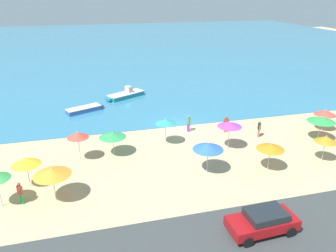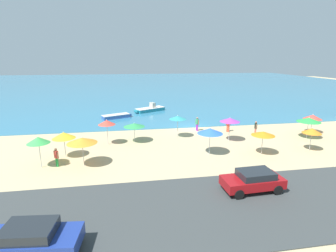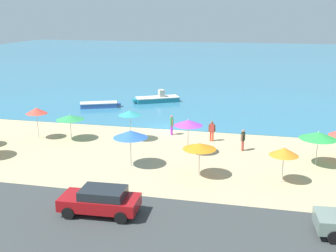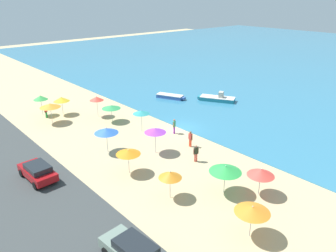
{
  "view_description": "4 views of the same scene",
  "coord_description": "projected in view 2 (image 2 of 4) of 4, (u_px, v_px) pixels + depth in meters",
  "views": [
    {
      "loc": [
        -8.93,
        -29.81,
        13.03
      ],
      "look_at": [
        -2.35,
        -4.59,
        2.13
      ],
      "focal_mm": 35.0,
      "sensor_mm": 36.0,
      "label": 1
    },
    {
      "loc": [
        -8.03,
        -31.2,
        8.69
      ],
      "look_at": [
        -3.52,
        -4.29,
        1.5
      ],
      "focal_mm": 28.0,
      "sensor_mm": 36.0,
      "label": 2
    },
    {
      "loc": [
        7.9,
        -34.85,
        10.04
      ],
      "look_at": [
        0.3,
        -1.9,
        0.85
      ],
      "focal_mm": 45.0,
      "sensor_mm": 36.0,
      "label": 3
    },
    {
      "loc": [
        24.92,
        -24.12,
        14.45
      ],
      "look_at": [
        2.16,
        -3.88,
        2.03
      ],
      "focal_mm": 35.0,
      "sensor_mm": 36.0,
      "label": 4
    }
  ],
  "objects": [
    {
      "name": "coastal_road",
      "position": [
        261.0,
        203.0,
        16.08
      ],
      "size": [
        80.0,
        8.0,
        0.06
      ],
      "primitive_type": "cube",
      "color": "#383D3D",
      "rests_on": "ground_plane"
    },
    {
      "name": "beach_umbrella_5",
      "position": [
        107.0,
        122.0,
        26.31
      ],
      "size": [
        1.72,
        1.72,
        2.64
      ],
      "color": "#B2B2B7",
      "rests_on": "ground_plane"
    },
    {
      "name": "beach_umbrella_2",
      "position": [
        178.0,
        118.0,
        28.68
      ],
      "size": [
        1.88,
        1.88,
        2.53
      ],
      "color": "#B2B2B7",
      "rests_on": "ground_plane"
    },
    {
      "name": "bather_0",
      "position": [
        197.0,
        123.0,
        31.66
      ],
      "size": [
        0.37,
        0.51,
        1.69
      ],
      "color": "purple",
      "rests_on": "ground_plane"
    },
    {
      "name": "beach_umbrella_10",
      "position": [
        263.0,
        133.0,
        23.68
      ],
      "size": [
        2.1,
        2.1,
        2.25
      ],
      "color": "#B2B2B7",
      "rests_on": "ground_plane"
    },
    {
      "name": "beach_umbrella_1",
      "position": [
        82.0,
        140.0,
        21.07
      ],
      "size": [
        2.42,
        2.42,
        2.49
      ],
      "color": "#B2B2B7",
      "rests_on": "ground_plane"
    },
    {
      "name": "parked_car_2",
      "position": [
        34.0,
        239.0,
        11.67
      ],
      "size": [
        4.12,
        2.3,
        1.45
      ],
      "color": "navy",
      "rests_on": "coastal_road"
    },
    {
      "name": "beach_umbrella_8",
      "position": [
        230.0,
        120.0,
        27.34
      ],
      "size": [
        2.09,
        2.09,
        2.63
      ],
      "color": "#B2B2B7",
      "rests_on": "ground_plane"
    },
    {
      "name": "beach_umbrella_4",
      "position": [
        309.0,
        120.0,
        28.39
      ],
      "size": [
        2.49,
        2.49,
        2.41
      ],
      "color": "#B2B2B7",
      "rests_on": "ground_plane"
    },
    {
      "name": "beach_umbrella_0",
      "position": [
        38.0,
        140.0,
        20.71
      ],
      "size": [
        1.76,
        1.76,
        2.66
      ],
      "color": "#B2B2B7",
      "rests_on": "ground_plane"
    },
    {
      "name": "beach_umbrella_12",
      "position": [
        64.0,
        135.0,
        22.97
      ],
      "size": [
        1.99,
        1.99,
        2.39
      ],
      "color": "#B2B2B7",
      "rests_on": "ground_plane"
    },
    {
      "name": "parked_car_0",
      "position": [
        253.0,
        180.0,
        17.33
      ],
      "size": [
        4.07,
        2.04,
        1.38
      ],
      "color": "maroon",
      "rests_on": "coastal_road"
    },
    {
      "name": "bather_1",
      "position": [
        56.0,
        156.0,
        21.26
      ],
      "size": [
        0.4,
        0.46,
        1.59
      ],
      "color": "green",
      "rests_on": "ground_plane"
    },
    {
      "name": "skiff_nearshore",
      "position": [
        150.0,
        109.0,
        43.04
      ],
      "size": [
        5.27,
        3.85,
        1.39
      ],
      "color": "teal",
      "rests_on": "sea"
    },
    {
      "name": "beach_umbrella_9",
      "position": [
        134.0,
        125.0,
        27.19
      ],
      "size": [
        2.24,
        2.24,
        2.11
      ],
      "color": "#B2B2B7",
      "rests_on": "ground_plane"
    },
    {
      "name": "beach_umbrella_11",
      "position": [
        313.0,
        117.0,
        30.49
      ],
      "size": [
        2.07,
        2.07,
        2.27
      ],
      "color": "#B2B2B7",
      "rests_on": "ground_plane"
    },
    {
      "name": "beach_umbrella_3",
      "position": [
        210.0,
        131.0,
        23.63
      ],
      "size": [
        2.31,
        2.31,
        2.55
      ],
      "color": "#B2B2B7",
      "rests_on": "ground_plane"
    },
    {
      "name": "beach_umbrella_6",
      "position": [
        312.0,
        131.0,
        24.68
      ],
      "size": [
        1.76,
        1.76,
        2.28
      ],
      "color": "#B2B2B7",
      "rests_on": "ground_plane"
    },
    {
      "name": "ground_plane",
      "position": [
        190.0,
        128.0,
        33.25
      ],
      "size": [
        160.0,
        160.0,
        0.0
      ],
      "primitive_type": "plane",
      "color": "tan"
    },
    {
      "name": "bather_3",
      "position": [
        228.0,
        124.0,
        31.23
      ],
      "size": [
        0.57,
        0.23,
        1.67
      ],
      "color": "#E84528",
      "rests_on": "ground_plane"
    },
    {
      "name": "bather_2",
      "position": [
        256.0,
        127.0,
        29.86
      ],
      "size": [
        0.31,
        0.55,
        1.64
      ],
      "color": "#D85545",
      "rests_on": "ground_plane"
    },
    {
      "name": "skiff_offshore",
      "position": [
        116.0,
        116.0,
        38.14
      ],
      "size": [
        4.37,
        2.78,
        0.57
      ],
      "color": "#375AA0",
      "rests_on": "sea"
    },
    {
      "name": "sea",
      "position": [
        149.0,
        84.0,
        85.7
      ],
      "size": [
        150.0,
        110.0,
        0.05
      ],
      "primitive_type": "cube",
      "color": "teal",
      "rests_on": "ground_plane"
    }
  ]
}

